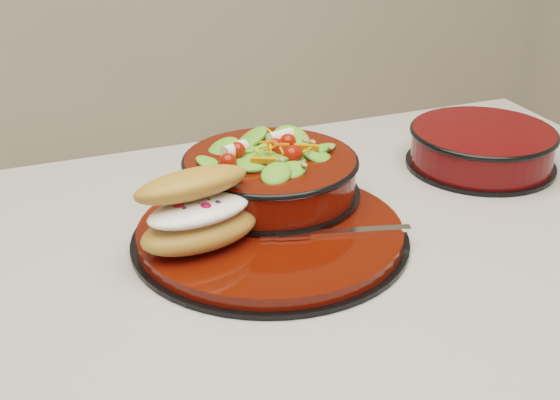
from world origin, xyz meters
name	(u,v)px	position (x,y,z in m)	size (l,w,h in m)	color
dinner_plate	(271,234)	(0.06, 0.04, 0.91)	(0.31, 0.31, 0.02)	black
salad_bowl	(270,170)	(0.09, 0.12, 0.95)	(0.22, 0.22, 0.09)	black
croissant	(197,210)	(-0.02, 0.04, 0.96)	(0.15, 0.11, 0.08)	#AE7035
fork	(339,232)	(0.13, 0.00, 0.92)	(0.15, 0.05, 0.00)	silver
extra_bowl	(482,146)	(0.41, 0.14, 0.93)	(0.20, 0.20, 0.05)	black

